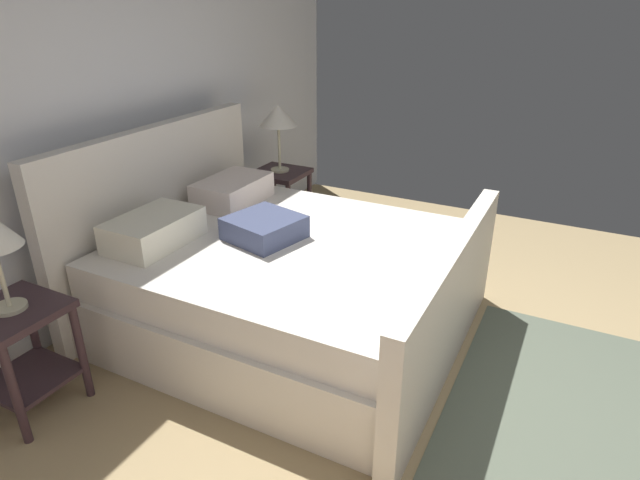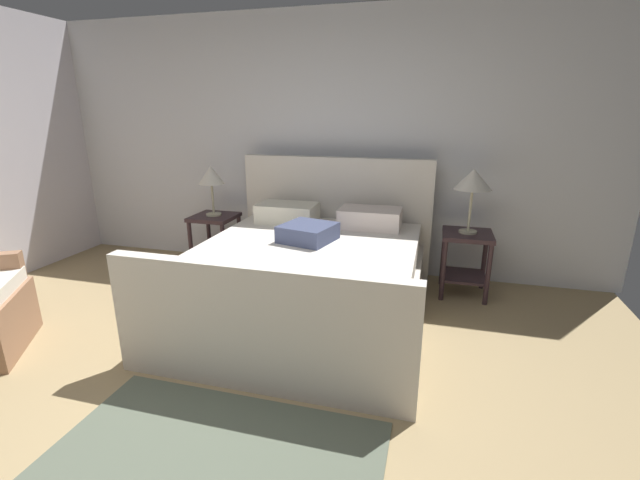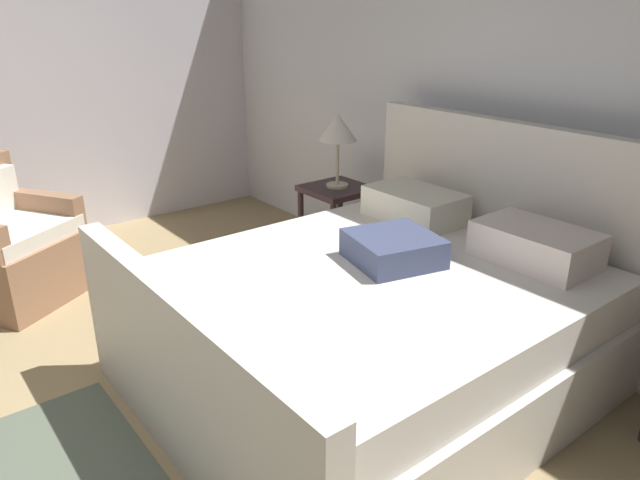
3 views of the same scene
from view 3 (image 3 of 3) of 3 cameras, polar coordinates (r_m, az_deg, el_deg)
name	(u,v)px [view 3 (image 3 of 3)]	position (r m, az deg, el deg)	size (l,w,h in m)	color
wall_back	(509,96)	(3.77, 17.87, 13.10)	(5.97, 0.12, 2.62)	silver
bed	(381,317)	(2.99, 5.93, -7.40)	(1.92, 2.15, 1.22)	silver
nightstand_left	(337,213)	(4.32, 1.65, 2.67)	(0.44, 0.44, 0.60)	#352429
table_lamp_left	(338,130)	(4.17, 1.74, 10.61)	(0.27, 0.27, 0.52)	#B7B293
armchair	(4,248)	(4.34, -28.25, -0.68)	(1.00, 1.00, 0.90)	#956B4E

